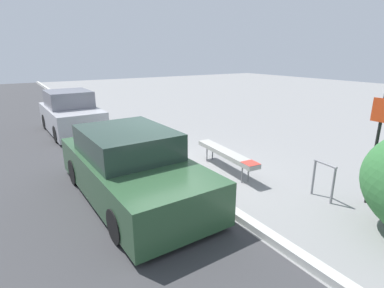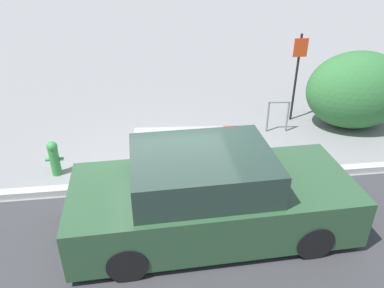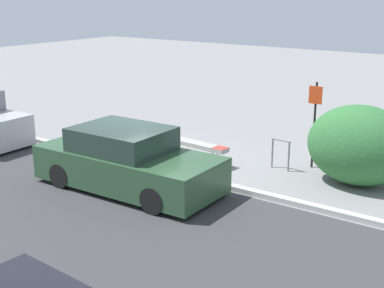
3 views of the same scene
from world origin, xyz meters
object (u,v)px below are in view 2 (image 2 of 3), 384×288
object	(u,v)px
bench	(188,132)
bike_rack	(278,113)
fire_hydrant	(54,157)
parked_car_near	(210,196)
sign_post	(297,70)

from	to	relation	value
bench	bike_rack	xyz separation A→B (m)	(2.36, 0.73, 0.02)
bench	fire_hydrant	distance (m)	2.90
bench	parked_car_near	distance (m)	2.67
bike_rack	fire_hydrant	distance (m)	5.37
sign_post	fire_hydrant	world-z (taller)	sign_post
bench	sign_post	xyz separation A→B (m)	(2.98, 1.36, 0.90)
sign_post	parked_car_near	bearing A→B (deg)	-126.13
bench	sign_post	world-z (taller)	sign_post
fire_hydrant	bike_rack	bearing A→B (deg)	14.47
sign_post	bench	bearing A→B (deg)	-155.44
bench	sign_post	size ratio (longest dim) A/B	1.05
sign_post	parked_car_near	world-z (taller)	sign_post
bench	bike_rack	size ratio (longest dim) A/B	2.93
fire_hydrant	parked_car_near	world-z (taller)	parked_car_near
bench	parked_car_near	world-z (taller)	parked_car_near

